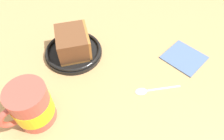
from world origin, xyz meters
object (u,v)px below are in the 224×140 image
object	(u,v)px
cake_slice	(73,43)
teaspoon	(148,90)
small_plate	(74,51)
tea_mug	(31,106)
folded_napkin	(184,57)

from	to	relation	value
cake_slice	teaspoon	distance (cm)	22.77
small_plate	teaspoon	world-z (taller)	small_plate
cake_slice	tea_mug	world-z (taller)	tea_mug
cake_slice	folded_napkin	xyz separation A→B (cm)	(18.66, 23.34, -3.93)
teaspoon	small_plate	bearing A→B (deg)	-158.03
cake_slice	small_plate	bearing A→B (deg)	-111.69
tea_mug	folded_napkin	world-z (taller)	tea_mug
tea_mug	teaspoon	size ratio (longest dim) A/B	1.02
small_plate	cake_slice	xyz separation A→B (cm)	(0.10, 0.25, 3.26)
cake_slice	folded_napkin	distance (cm)	30.13
teaspoon	folded_napkin	distance (cm)	15.29
small_plate	teaspoon	xyz separation A→B (cm)	(20.98, 8.46, -0.62)
tea_mug	teaspoon	distance (cm)	26.18
teaspoon	folded_napkin	world-z (taller)	teaspoon
small_plate	cake_slice	size ratio (longest dim) A/B	1.28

